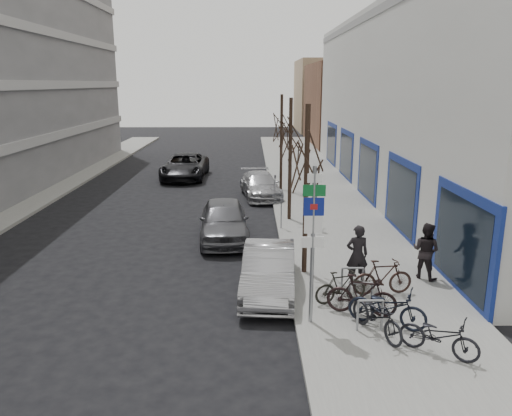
{
  "coord_description": "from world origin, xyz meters",
  "views": [
    {
      "loc": [
        0.88,
        -11.71,
        6.11
      ],
      "look_at": [
        1.05,
        4.63,
        2.0
      ],
      "focal_mm": 35.0,
      "sensor_mm": 36.0,
      "label": 1
    }
  ],
  "objects_px": {
    "meter_front": "(292,254)",
    "bike_near_right": "(362,295)",
    "tree_mid": "(291,131)",
    "tree_far": "(282,120)",
    "bike_mid_inner": "(341,286)",
    "bike_near_left": "(377,313)",
    "bike_mid_curb": "(387,304)",
    "tree_near": "(307,150)",
    "meter_back": "(275,185)",
    "parked_car_front": "(269,270)",
    "parked_car_back": "(260,185)",
    "meter_mid": "(281,210)",
    "pedestrian_far": "(426,250)",
    "parked_car_mid": "(224,220)",
    "lane_car": "(185,166)",
    "highway_sign_pole": "(313,236)",
    "bike_far_inner": "(383,277)",
    "pedestrian_near": "(357,255)",
    "bike_rack": "(361,293)",
    "bike_far_curb": "(439,333)"
  },
  "relations": [
    {
      "from": "bike_rack",
      "to": "lane_car",
      "type": "relative_size",
      "value": 0.39
    },
    {
      "from": "bike_far_curb",
      "to": "pedestrian_near",
      "type": "xyz_separation_m",
      "value": [
        -1.01,
        4.1,
        0.38
      ]
    },
    {
      "from": "meter_back",
      "to": "parked_car_front",
      "type": "distance_m",
      "value": 11.86
    },
    {
      "from": "tree_near",
      "to": "pedestrian_far",
      "type": "distance_m",
      "value": 4.84
    },
    {
      "from": "highway_sign_pole",
      "to": "meter_back",
      "type": "height_order",
      "value": "highway_sign_pole"
    },
    {
      "from": "parked_car_mid",
      "to": "pedestrian_near",
      "type": "xyz_separation_m",
      "value": [
        4.28,
        -4.97,
        0.28
      ]
    },
    {
      "from": "meter_front",
      "to": "parked_car_mid",
      "type": "bearing_deg",
      "value": 117.94
    },
    {
      "from": "bike_mid_inner",
      "to": "parked_car_front",
      "type": "distance_m",
      "value": 2.22
    },
    {
      "from": "parked_car_mid",
      "to": "lane_car",
      "type": "xyz_separation_m",
      "value": [
        -3.25,
        13.26,
        0.01
      ]
    },
    {
      "from": "tree_mid",
      "to": "bike_near_right",
      "type": "xyz_separation_m",
      "value": [
        1.18,
        -9.62,
        -3.39
      ]
    },
    {
      "from": "pedestrian_far",
      "to": "tree_near",
      "type": "bearing_deg",
      "value": 34.98
    },
    {
      "from": "bike_mid_curb",
      "to": "pedestrian_far",
      "type": "xyz_separation_m",
      "value": [
        2.03,
        3.19,
        0.31
      ]
    },
    {
      "from": "bike_mid_inner",
      "to": "bike_far_inner",
      "type": "distance_m",
      "value": 1.41
    },
    {
      "from": "bike_far_inner",
      "to": "pedestrian_near",
      "type": "height_order",
      "value": "pedestrian_near"
    },
    {
      "from": "bike_mid_inner",
      "to": "tree_mid",
      "type": "bearing_deg",
      "value": -12.05
    },
    {
      "from": "meter_front",
      "to": "parked_car_back",
      "type": "distance_m",
      "value": 12.04
    },
    {
      "from": "meter_mid",
      "to": "parked_car_mid",
      "type": "height_order",
      "value": "parked_car_mid"
    },
    {
      "from": "bike_near_left",
      "to": "bike_far_inner",
      "type": "distance_m",
      "value": 2.49
    },
    {
      "from": "meter_mid",
      "to": "bike_near_left",
      "type": "height_order",
      "value": "meter_mid"
    },
    {
      "from": "bike_near_right",
      "to": "bike_far_inner",
      "type": "xyz_separation_m",
      "value": [
        0.89,
        1.29,
        -0.02
      ]
    },
    {
      "from": "tree_near",
      "to": "meter_back",
      "type": "bearing_deg",
      "value": 92.45
    },
    {
      "from": "bike_far_inner",
      "to": "bike_mid_curb",
      "type": "bearing_deg",
      "value": 161.44
    },
    {
      "from": "bike_near_left",
      "to": "parked_car_mid",
      "type": "bearing_deg",
      "value": 92.37
    },
    {
      "from": "bike_mid_inner",
      "to": "lane_car",
      "type": "bearing_deg",
      "value": 2.2
    },
    {
      "from": "highway_sign_pole",
      "to": "bike_far_inner",
      "type": "bearing_deg",
      "value": 36.59
    },
    {
      "from": "parked_car_front",
      "to": "parked_car_back",
      "type": "distance_m",
      "value": 12.85
    },
    {
      "from": "pedestrian_far",
      "to": "bike_mid_inner",
      "type": "bearing_deg",
      "value": 75.01
    },
    {
      "from": "bike_near_left",
      "to": "tree_near",
      "type": "bearing_deg",
      "value": 82.98
    },
    {
      "from": "pedestrian_near",
      "to": "bike_far_curb",
      "type": "bearing_deg",
      "value": 99.89
    },
    {
      "from": "pedestrian_near",
      "to": "tree_mid",
      "type": "bearing_deg",
      "value": -82.81
    },
    {
      "from": "meter_front",
      "to": "pedestrian_near",
      "type": "height_order",
      "value": "pedestrian_near"
    },
    {
      "from": "highway_sign_pole",
      "to": "lane_car",
      "type": "relative_size",
      "value": 0.72
    },
    {
      "from": "tree_far",
      "to": "parked_car_front",
      "type": "relative_size",
      "value": 1.28
    },
    {
      "from": "lane_car",
      "to": "parked_car_mid",
      "type": "bearing_deg",
      "value": -74.95
    },
    {
      "from": "tree_far",
      "to": "pedestrian_far",
      "type": "bearing_deg",
      "value": -74.7
    },
    {
      "from": "bike_near_left",
      "to": "bike_mid_curb",
      "type": "relative_size",
      "value": 0.95
    },
    {
      "from": "tree_far",
      "to": "parked_car_mid",
      "type": "relative_size",
      "value": 1.17
    },
    {
      "from": "tree_near",
      "to": "parked_car_back",
      "type": "relative_size",
      "value": 1.19
    },
    {
      "from": "bike_far_inner",
      "to": "bike_far_curb",
      "type": "bearing_deg",
      "value": 179.81
    },
    {
      "from": "bike_near_left",
      "to": "bike_far_curb",
      "type": "relative_size",
      "value": 1.05
    },
    {
      "from": "tree_mid",
      "to": "tree_far",
      "type": "height_order",
      "value": "same"
    },
    {
      "from": "tree_near",
      "to": "pedestrian_near",
      "type": "relative_size",
      "value": 2.96
    },
    {
      "from": "meter_back",
      "to": "pedestrian_far",
      "type": "xyz_separation_m",
      "value": [
        4.16,
        -11.07,
        0.14
      ]
    },
    {
      "from": "bike_rack",
      "to": "parked_car_mid",
      "type": "height_order",
      "value": "parked_car_mid"
    },
    {
      "from": "meter_back",
      "to": "bike_mid_inner",
      "type": "height_order",
      "value": "meter_back"
    },
    {
      "from": "meter_front",
      "to": "bike_near_right",
      "type": "distance_m",
      "value": 3.09
    },
    {
      "from": "parked_car_back",
      "to": "tree_near",
      "type": "bearing_deg",
      "value": -91.98
    },
    {
      "from": "meter_front",
      "to": "parked_car_back",
      "type": "xyz_separation_m",
      "value": [
        -0.75,
        12.01,
        -0.24
      ]
    },
    {
      "from": "bike_near_left",
      "to": "parked_car_back",
      "type": "height_order",
      "value": "parked_car_back"
    },
    {
      "from": "meter_back",
      "to": "meter_mid",
      "type": "bearing_deg",
      "value": -90.0
    }
  ]
}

